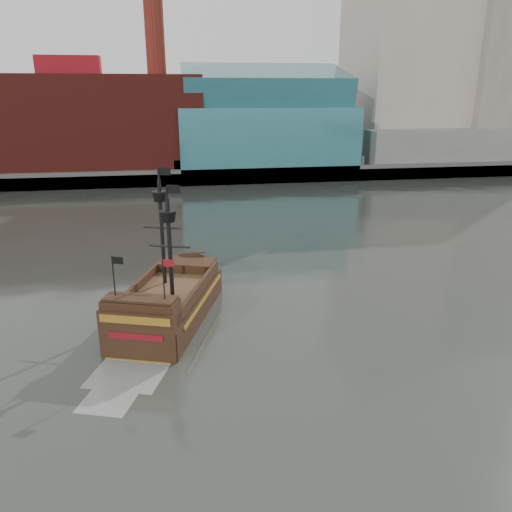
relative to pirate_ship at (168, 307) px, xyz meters
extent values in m
plane|color=#282B26|center=(7.33, -12.48, -0.96)|extent=(400.00, 400.00, 0.00)
cube|color=slate|center=(7.33, 79.52, 0.04)|extent=(220.00, 60.00, 2.00)
cube|color=#4C4C49|center=(7.33, 50.02, 0.34)|extent=(220.00, 1.00, 2.60)
cube|color=maroon|center=(-14.67, 59.52, 8.54)|extent=(42.00, 18.00, 15.00)
cube|color=teal|center=(17.33, 57.52, 6.04)|extent=(30.00, 16.00, 10.00)
cube|color=#B5A795|center=(47.33, 67.52, 24.04)|extent=(20.00, 22.00, 46.00)
cube|color=gray|center=(65.33, 63.52, 20.04)|extent=(18.00, 18.00, 38.00)
cube|color=#B5A795|center=(57.33, 84.52, 27.04)|extent=(24.00, 20.00, 52.00)
cube|color=slate|center=(55.33, 53.52, 4.04)|extent=(40.00, 6.00, 6.00)
cylinder|color=maroon|center=(-0.67, 61.52, 27.04)|extent=(3.20, 3.20, 22.00)
cube|color=teal|center=(17.33, 57.52, 14.04)|extent=(28.00, 14.94, 8.78)
cube|color=black|center=(0.08, 0.24, -0.42)|extent=(7.87, 11.81, 2.37)
cube|color=#4D331C|center=(0.08, 0.24, 0.90)|extent=(7.09, 10.63, 0.27)
cube|color=black|center=(1.51, 4.37, 1.22)|extent=(4.37, 3.33, 0.91)
cube|color=black|center=(-1.47, -4.23, 1.59)|extent=(4.56, 2.79, 1.64)
cube|color=black|center=(-1.74, -5.02, 0.13)|extent=(4.29, 1.68, 3.64)
cube|color=#9D6B1E|center=(-1.78, -5.14, 1.59)|extent=(3.89, 1.41, 0.45)
cube|color=maroon|center=(-1.78, -5.14, 0.58)|extent=(3.03, 1.11, 0.36)
cylinder|color=black|center=(-0.16, 1.77, 4.59)|extent=(0.32, 0.32, 7.10)
cylinder|color=black|center=(0.32, -1.58, 4.31)|extent=(0.32, 0.32, 6.55)
cone|color=black|center=(-0.16, 1.77, 7.04)|extent=(1.27, 1.27, 0.64)
cone|color=black|center=(0.32, -1.58, 6.50)|extent=(1.27, 1.27, 0.64)
cube|color=black|center=(0.23, 1.63, 8.68)|extent=(0.78, 0.29, 0.50)
cube|color=black|center=(0.71, -1.71, 8.14)|extent=(0.78, 0.29, 0.50)
cube|color=#9A9F99|center=(-2.24, -6.47, -0.96)|extent=(4.73, 4.36, 0.01)
camera|label=1|loc=(0.55, -30.77, 13.53)|focal=35.00mm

